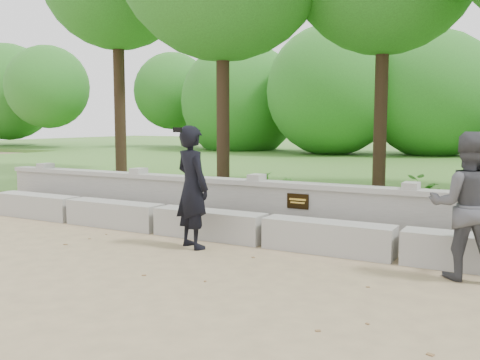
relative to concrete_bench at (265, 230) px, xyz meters
The scene contains 10 objects.
ground 1.91m from the concrete_bench, 90.00° to the right, with size 80.00×80.00×0.00m, color tan.
lawn 12.10m from the concrete_bench, 90.00° to the left, with size 40.00×22.00×0.25m, color #3A6823.
concrete_bench is the anchor object (origin of this frame).
parapet_wall 0.74m from the concrete_bench, 89.99° to the left, with size 12.50×0.35×0.90m.
man_main 1.30m from the concrete_bench, 142.64° to the right, with size 0.78×0.73×1.82m.
visitor_left 2.96m from the concrete_bench, ahead, with size 0.95×0.79×1.76m.
shrub_a 4.56m from the concrete_bench, 160.93° to the left, with size 0.32×0.21×0.60m, color #479031.
shrub_b 1.47m from the concrete_bench, 101.37° to the left, with size 0.34×0.28×0.63m, color #479031.
shrub_c 3.26m from the concrete_bench, 54.67° to the left, with size 0.60×0.52×0.67m, color #479031.
shrub_d 3.33m from the concrete_bench, 115.23° to the left, with size 0.32×0.29×0.58m, color #479031.
Camera 1 is at (3.49, -5.31, 1.87)m, focal length 40.00 mm.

